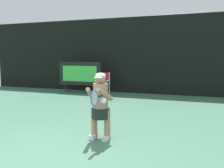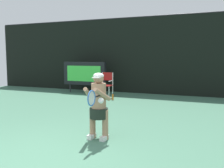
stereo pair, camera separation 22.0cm
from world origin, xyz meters
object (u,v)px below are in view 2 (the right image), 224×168
umpire_chair (106,83)px  water_bottle (113,97)px  scoreboard (85,74)px  tennis_player (99,104)px  tennis_racket (92,98)px

umpire_chair → water_bottle: umpire_chair is taller
scoreboard → water_bottle: (2.03, -1.35, -0.82)m
umpire_chair → tennis_player: tennis_player is taller
tennis_racket → umpire_chair: bearing=121.8°
water_bottle → scoreboard: bearing=146.4°
scoreboard → tennis_racket: 7.44m
umpire_chair → tennis_player: size_ratio=0.76×
umpire_chair → tennis_racket: size_ratio=1.79×
water_bottle → tennis_racket: tennis_racket is taller
scoreboard → water_bottle: size_ratio=8.30×
umpire_chair → tennis_racket: tennis_racket is taller
scoreboard → umpire_chair: size_ratio=2.04×
scoreboard → tennis_player: 6.96m
scoreboard → umpire_chair: bearing=-30.1°
umpire_chair → tennis_player: 5.46m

